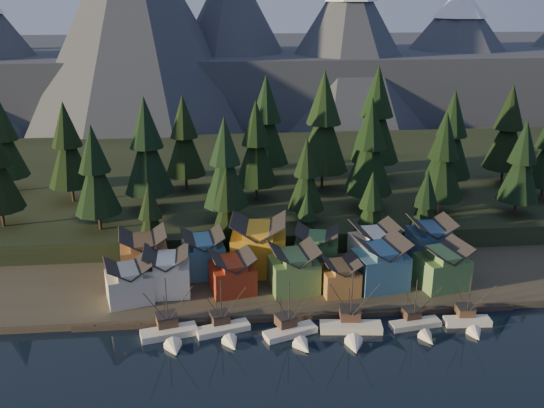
{
  "coord_description": "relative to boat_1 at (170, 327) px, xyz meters",
  "views": [
    {
      "loc": [
        -14.14,
        -80.06,
        56.14
      ],
      "look_at": [
        -3.46,
        30.0,
        17.01
      ],
      "focal_mm": 40.0,
      "sensor_mm": 36.0,
      "label": 1
    }
  ],
  "objects": [
    {
      "name": "ground",
      "position": [
        22.77,
        -10.81,
        -2.34
      ],
      "size": [
        500.0,
        500.0,
        0.0
      ],
      "primitive_type": "plane",
      "color": "black",
      "rests_on": "ground"
    },
    {
      "name": "shore_strip",
      "position": [
        22.77,
        29.19,
        -1.59
      ],
      "size": [
        400.0,
        50.0,
        1.5
      ],
      "primitive_type": "cube",
      "color": "#393329",
      "rests_on": "ground"
    },
    {
      "name": "hillside",
      "position": [
        22.77,
        79.19,
        0.66
      ],
      "size": [
        420.0,
        100.0,
        6.0
      ],
      "primitive_type": "cube",
      "color": "black",
      "rests_on": "ground"
    },
    {
      "name": "dock",
      "position": [
        22.77,
        5.69,
        -1.84
      ],
      "size": [
        80.0,
        4.0,
        1.0
      ],
      "primitive_type": "cube",
      "color": "#443B30",
      "rests_on": "ground"
    },
    {
      "name": "mountain_ridge",
      "position": [
        18.57,
        202.78,
        23.72
      ],
      "size": [
        560.0,
        190.0,
        90.0
      ],
      "color": "#484F5D",
      "rests_on": "ground"
    },
    {
      "name": "boat_1",
      "position": [
        0.0,
        0.0,
        0.0
      ],
      "size": [
        10.3,
        10.87,
        12.0
      ],
      "rotation": [
        0.0,
        0.0,
        0.23
      ],
      "color": "silver",
      "rests_on": "ground"
    },
    {
      "name": "boat_2",
      "position": [
        9.3,
        0.45,
        -0.36
      ],
      "size": [
        10.0,
        10.43,
        10.64
      ],
      "rotation": [
        0.0,
        0.0,
        0.28
      ],
      "color": "white",
      "rests_on": "ground"
    },
    {
      "name": "boat_3",
      "position": [
        20.88,
        -1.68,
        -0.25
      ],
      "size": [
        9.96,
        10.42,
        11.03
      ],
      "rotation": [
        0.0,
        0.0,
        0.35
      ],
      "color": "silver",
      "rests_on": "ground"
    },
    {
      "name": "boat_4",
      "position": [
        31.13,
        -1.48,
        -0.08
      ],
      "size": [
        11.3,
        12.12,
        12.21
      ],
      "rotation": [
        0.0,
        0.0,
        -0.1
      ],
      "color": "silver",
      "rests_on": "ground"
    },
    {
      "name": "boat_5",
      "position": [
        43.01,
        -1.12,
        -0.55
      ],
      "size": [
        9.6,
        10.22,
        9.87
      ],
      "rotation": [
        0.0,
        0.0,
        0.15
      ],
      "color": "beige",
      "rests_on": "ground"
    },
    {
      "name": "boat_6",
      "position": [
        52.33,
        -1.05,
        -0.33
      ],
      "size": [
        8.49,
        9.17,
        10.28
      ],
      "rotation": [
        0.0,
        0.0,
        -0.05
      ],
      "color": "white",
      "rests_on": "ground"
    },
    {
      "name": "house_front_0",
      "position": [
        -7.97,
        11.72,
        3.37
      ],
      "size": [
        9.68,
        9.37,
        8.01
      ],
      "rotation": [
        0.0,
        0.0,
        0.26
      ],
      "color": "beige",
      "rests_on": "shore_strip"
    },
    {
      "name": "house_front_1",
      "position": [
        -1.16,
        14.41,
        3.75
      ],
      "size": [
        8.59,
        8.26,
        8.73
      ],
      "rotation": [
        0.0,
        0.0,
        0.02
      ],
      "color": "white",
      "rests_on": "shore_strip"
    },
    {
      "name": "house_front_2",
      "position": [
        11.14,
        13.74,
        3.26
      ],
      "size": [
        9.4,
        9.45,
        7.79
      ],
      "rotation": [
        0.0,
        0.0,
        0.2
      ],
      "color": "maroon",
      "rests_on": "shore_strip"
    },
    {
      "name": "house_front_3",
      "position": [
        22.89,
        13.26,
        3.86
      ],
      "size": [
        9.79,
        9.43,
        8.94
      ],
      "rotation": [
        0.0,
        0.0,
        0.13
      ],
      "color": "#4D753F",
      "rests_on": "shore_strip"
    },
    {
      "name": "house_front_4",
      "position": [
        31.47,
        11.31,
        2.78
      ],
      "size": [
        7.39,
        7.88,
        6.89
      ],
      "rotation": [
        0.0,
        0.0,
        0.1
      ],
      "color": "#9C6B37",
      "rests_on": "shore_strip"
    },
    {
      "name": "house_front_5",
      "position": [
        39.72,
        12.87,
        4.36
      ],
      "size": [
        10.76,
        10.07,
        9.9
      ],
      "rotation": [
        0.0,
        0.0,
        0.17
      ],
      "color": "#386485",
      "rests_on": "shore_strip"
    },
    {
      "name": "house_front_6",
      "position": [
        51.73,
        11.93,
        3.78
      ],
      "size": [
        10.34,
        9.97,
        8.78
      ],
      "rotation": [
        0.0,
        0.0,
        0.21
      ],
      "color": "#527F44",
      "rests_on": "shore_strip"
    },
    {
      "name": "house_back_0",
      "position": [
        -6.14,
        21.36,
        4.33
      ],
      "size": [
        10.23,
        9.93,
        9.84
      ],
      "rotation": [
        0.0,
        0.0,
        0.15
      ],
      "color": "#A36C3A",
      "rests_on": "shore_strip"
    },
    {
      "name": "house_back_1",
      "position": [
        5.59,
        21.66,
        3.96
      ],
      "size": [
        9.09,
        9.18,
        9.13
      ],
      "rotation": [
        0.0,
        0.0,
        0.13
      ],
      "color": "teal",
      "rests_on": "shore_strip"
    },
    {
      "name": "house_back_2",
      "position": [
        16.87,
        22.07,
        5.24
      ],
      "size": [
        12.08,
        11.31,
        11.57
      ],
      "rotation": [
        0.0,
        0.0,
        -0.13
      ],
      "color": "orange",
      "rests_on": "shore_strip"
    },
    {
      "name": "house_back_3",
      "position": [
        28.82,
        22.1,
        3.8
      ],
      "size": [
        10.21,
        9.5,
        8.83
      ],
      "rotation": [
        0.0,
        0.0,
        -0.23
      ],
      "color": "#3C6F3C",
      "rests_on": "shore_strip"
    },
    {
      "name": "house_back_4",
      "position": [
        40.6,
        20.75,
        4.28
      ],
      "size": [
        9.86,
        9.54,
        9.75
      ],
      "rotation": [
        0.0,
        0.0,
        0.11
      ],
      "color": "silver",
      "rests_on": "shore_strip"
    },
    {
      "name": "house_back_5",
      "position": [
        53.19,
        23.0,
        4.19
      ],
      "size": [
        8.71,
        8.81,
        9.58
      ],
      "rotation": [
        0.0,
        0.0,
        0.02
      ],
      "color": "#33547A",
      "rests_on": "shore_strip"
    },
    {
      "name": "tree_hill_1",
      "position": [
        -27.23,
        57.19,
        17.45
      ],
      "size": [
        10.83,
        10.83,
        25.23
      ],
      "color": "#332319",
      "rests_on": "hillside"
    },
    {
      "name": "tree_hill_2",
      "position": [
        -17.23,
        37.19,
        16.64
      ],
      "size": [
        10.19,
        10.19,
        23.73
      ],
      "color": "#332319",
      "rests_on": "hillside"
    },
    {
      "name": "tree_hill_3",
      "position": [
        -7.23,
        49.19,
        18.69
      ],
      "size": [
        11.8,
        11.8,
        27.48
      ],
      "color": "#332319",
      "rests_on": "hillside"
    },
    {
      "name": "tree_hill_4",
      "position": [
        0.77,
        64.19,
        17.51
      ],
      "size": [
        10.87,
        10.87,
        25.33
      ],
      "color": "#332319",
      "rests_on": "hillside"
    },
    {
      "name": "tree_hill_5",
      "position": [
        10.77,
        39.19,
        17.04
      ],
      "size": [
        10.5,
        10.5,
        24.47
      ],
      "color": "#332319",
      "rests_on": "hillside"
    },
    {
      "name": "tree_hill_6",
      "position": [
        18.77,
        54.19,
        17.54
      ],
      "size": [
        10.9,
        10.9,
        25.38
      ],
      "color": "#332319",
      "rests_on": "hillside"
    },
    {
      "name": "tree_hill_7",
      "position": [
        28.77,
        37.19,
        14.46
      ],
      "size": [
        8.48,
        8.48,
        19.76
      ],
      "color": "#332319",
      "rests_on": "hillside"
    },
    {
      "name": "tree_hill_8",
      "position": [
        36.77,
        61.19,
        20.82
      ],
      "size": [
        13.47,
        13.47,
        31.38
      ],
      "color": "#332319",
      "rests_on": "hillside"
    },
    {
      "name": "tree_hill_9",
      "position": [
        44.77,
        44.19,
        18.56
      ],
      "size": [
        11.69,
        11.69,
        27.24
      ],
      "color": "#332319",
      "rests_on": "hillside"
    },
    {
      "name": "tree_hill_10",
      "position": [
        52.77,
        69.19,
        20.88
      ],
      "size": [
        13.51,
        13.51,
        31.48
      ],
      "color": "#332319",
      "rests_on": "hillside"
    },
    {
      "name": "tree_hill_11",
      "position": [
        60.77,
        39.19,
        17.04
      ],
      "size": [
        10.51,
        10.51,
        24.47
      ],
      "color": "#332319",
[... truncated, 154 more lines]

